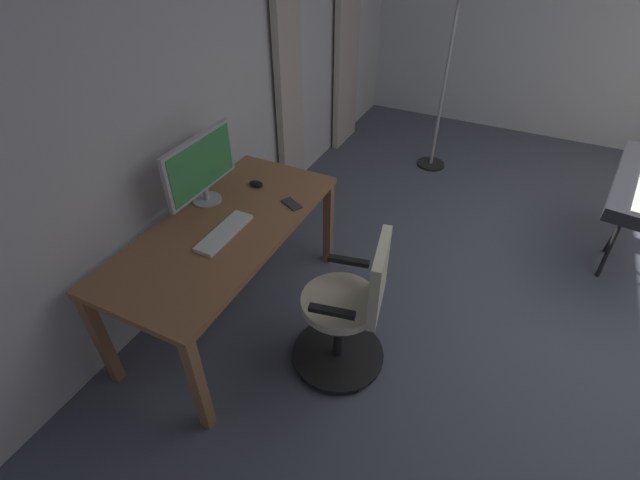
% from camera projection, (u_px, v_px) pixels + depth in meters
% --- Properties ---
extents(back_room_partition, '(5.80, 0.10, 2.52)m').
position_uv_depth(back_room_partition, '(239.00, 71.00, 3.24)').
color(back_room_partition, silver).
rests_on(back_room_partition, ground).
extents(curtain_left_panel, '(0.50, 0.06, 2.10)m').
position_uv_depth(curtain_left_panel, '(347.00, 44.00, 4.55)').
color(curtain_left_panel, beige).
rests_on(curtain_left_panel, ground).
extents(curtain_right_panel, '(0.36, 0.06, 2.10)m').
position_uv_depth(curtain_right_panel, '(289.00, 80.00, 3.70)').
color(curtain_right_panel, beige).
rests_on(curtain_right_panel, ground).
extents(desk, '(1.60, 0.74, 0.73)m').
position_uv_depth(desk, '(225.00, 237.00, 2.71)').
color(desk, '#95633E').
rests_on(desk, ground).
extents(office_chair, '(0.56, 0.56, 0.93)m').
position_uv_depth(office_chair, '(350.00, 312.00, 2.53)').
color(office_chair, black).
rests_on(office_chair, ground).
extents(computer_monitor, '(0.61, 0.18, 0.43)m').
position_uv_depth(computer_monitor, '(201.00, 166.00, 2.72)').
color(computer_monitor, '#B7BCC1').
rests_on(computer_monitor, desk).
extents(computer_keyboard, '(0.41, 0.12, 0.02)m').
position_uv_depth(computer_keyboard, '(224.00, 233.00, 2.59)').
color(computer_keyboard, white).
rests_on(computer_keyboard, desk).
extents(computer_mouse, '(0.06, 0.10, 0.04)m').
position_uv_depth(computer_mouse, '(256.00, 184.00, 3.00)').
color(computer_mouse, black).
rests_on(computer_mouse, desk).
extents(cell_phone_face_up, '(0.13, 0.16, 0.01)m').
position_uv_depth(cell_phone_face_up, '(292.00, 204.00, 2.83)').
color(cell_phone_face_up, '#333338').
rests_on(cell_phone_face_up, desk).
extents(floor_lamp, '(0.28, 0.28, 1.72)m').
position_uv_depth(floor_lamp, '(453.00, 33.00, 3.93)').
color(floor_lamp, black).
rests_on(floor_lamp, ground).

